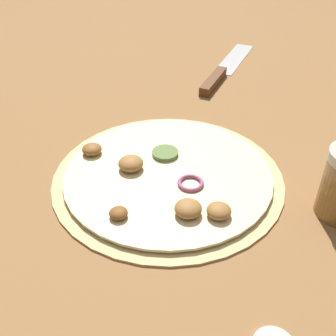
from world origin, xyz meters
name	(u,v)px	position (x,y,z in m)	size (l,w,h in m)	color
ground_plane	(168,177)	(0.00, 0.00, 0.00)	(3.00, 3.00, 0.00)	olive
pizza	(167,175)	(0.00, 0.00, 0.01)	(0.33, 0.33, 0.03)	#D6B77A
knife	(221,73)	(0.33, 0.16, 0.01)	(0.31, 0.14, 0.02)	silver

